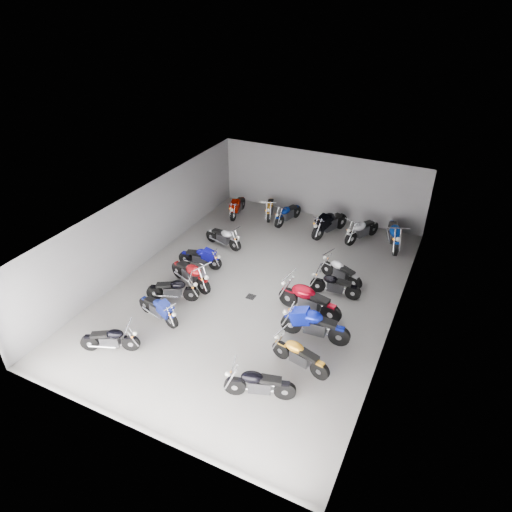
# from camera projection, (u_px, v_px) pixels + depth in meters

# --- Properties ---
(ground) EXTENTS (14.00, 14.00, 0.00)m
(ground) POSITION_uv_depth(u_px,v_px,m) (257.00, 290.00, 17.24)
(ground) COLOR gray
(ground) RESTS_ON ground
(wall_back) EXTENTS (10.00, 0.10, 3.20)m
(wall_back) POSITION_uv_depth(u_px,v_px,m) (320.00, 185.00, 21.77)
(wall_back) COLOR slate
(wall_back) RESTS_ON ground
(wall_left) EXTENTS (0.10, 14.00, 3.20)m
(wall_left) POSITION_uv_depth(u_px,v_px,m) (145.00, 225.00, 18.26)
(wall_left) COLOR slate
(wall_left) RESTS_ON ground
(wall_right) EXTENTS (0.10, 14.00, 3.20)m
(wall_right) POSITION_uv_depth(u_px,v_px,m) (398.00, 289.00, 14.55)
(wall_right) COLOR slate
(wall_right) RESTS_ON ground
(ceiling) EXTENTS (10.00, 14.00, 0.04)m
(ceiling) POSITION_uv_depth(u_px,v_px,m) (257.00, 213.00, 15.56)
(ceiling) COLOR black
(ceiling) RESTS_ON wall_back
(drain_grate) EXTENTS (0.32, 0.32, 0.01)m
(drain_grate) POSITION_uv_depth(u_px,v_px,m) (251.00, 297.00, 16.86)
(drain_grate) COLOR black
(drain_grate) RESTS_ON ground
(motorcycle_left_a) EXTENTS (1.75, 0.90, 0.83)m
(motorcycle_left_a) POSITION_uv_depth(u_px,v_px,m) (110.00, 339.00, 14.24)
(motorcycle_left_a) COLOR black
(motorcycle_left_a) RESTS_ON ground
(motorcycle_left_b) EXTENTS (1.89, 0.60, 0.84)m
(motorcycle_left_b) POSITION_uv_depth(u_px,v_px,m) (158.00, 309.00, 15.52)
(motorcycle_left_b) COLOR black
(motorcycle_left_b) RESTS_ON ground
(motorcycle_left_c) EXTENTS (1.85, 0.84, 0.85)m
(motorcycle_left_c) POSITION_uv_depth(u_px,v_px,m) (173.00, 289.00, 16.46)
(motorcycle_left_c) COLOR black
(motorcycle_left_c) RESTS_ON ground
(motorcycle_left_d) EXTENTS (2.12, 0.84, 0.96)m
(motorcycle_left_d) POSITION_uv_depth(u_px,v_px,m) (191.00, 274.00, 17.22)
(motorcycle_left_d) COLOR black
(motorcycle_left_d) RESTS_ON ground
(motorcycle_left_e) EXTENTS (1.87, 0.44, 0.82)m
(motorcycle_left_e) POSITION_uv_depth(u_px,v_px,m) (200.00, 257.00, 18.38)
(motorcycle_left_e) COLOR black
(motorcycle_left_e) RESTS_ON ground
(motorcycle_left_f) EXTENTS (1.89, 0.53, 0.84)m
(motorcycle_left_f) POSITION_uv_depth(u_px,v_px,m) (224.00, 237.00, 19.78)
(motorcycle_left_f) COLOR black
(motorcycle_left_f) RESTS_ON ground
(motorcycle_right_a) EXTENTS (1.96, 0.79, 0.89)m
(motorcycle_right_a) POSITION_uv_depth(u_px,v_px,m) (259.00, 384.00, 12.63)
(motorcycle_right_a) COLOR black
(motorcycle_right_a) RESTS_ON ground
(motorcycle_right_b) EXTENTS (1.98, 0.59, 0.88)m
(motorcycle_right_b) POSITION_uv_depth(u_px,v_px,m) (300.00, 355.00, 13.59)
(motorcycle_right_b) COLOR black
(motorcycle_right_b) RESTS_ON ground
(motorcycle_right_c) EXTENTS (2.31, 0.49, 1.02)m
(motorcycle_right_c) POSITION_uv_depth(u_px,v_px,m) (314.00, 325.00, 14.66)
(motorcycle_right_c) COLOR black
(motorcycle_right_c) RESTS_ON ground
(motorcycle_right_d) EXTENTS (2.40, 0.58, 1.06)m
(motorcycle_right_d) POSITION_uv_depth(u_px,v_px,m) (309.00, 300.00, 15.74)
(motorcycle_right_d) COLOR black
(motorcycle_right_d) RESTS_ON ground
(motorcycle_right_e) EXTENTS (1.90, 0.41, 0.83)m
(motorcycle_right_e) POSITION_uv_depth(u_px,v_px,m) (335.00, 285.00, 16.72)
(motorcycle_right_e) COLOR black
(motorcycle_right_e) RESTS_ON ground
(motorcycle_right_f) EXTENTS (1.82, 0.79, 0.84)m
(motorcycle_right_f) POSITION_uv_depth(u_px,v_px,m) (341.00, 271.00, 17.48)
(motorcycle_right_f) COLOR black
(motorcycle_right_f) RESTS_ON ground
(motorcycle_back_a) EXTENTS (0.50, 1.96, 0.87)m
(motorcycle_back_a) POSITION_uv_depth(u_px,v_px,m) (237.00, 206.00, 22.39)
(motorcycle_back_a) COLOR black
(motorcycle_back_a) RESTS_ON ground
(motorcycle_back_b) EXTENTS (0.74, 1.85, 0.84)m
(motorcycle_back_b) POSITION_uv_depth(u_px,v_px,m) (270.00, 208.00, 22.29)
(motorcycle_back_b) COLOR black
(motorcycle_back_b) RESTS_ON ground
(motorcycle_back_c) EXTENTS (0.60, 1.97, 0.88)m
(motorcycle_back_c) POSITION_uv_depth(u_px,v_px,m) (288.00, 214.00, 21.69)
(motorcycle_back_c) COLOR black
(motorcycle_back_c) RESTS_ON ground
(motorcycle_back_d) EXTENTS (1.00, 2.22, 1.02)m
(motorcycle_back_d) POSITION_uv_depth(u_px,v_px,m) (329.00, 223.00, 20.67)
(motorcycle_back_d) COLOR black
(motorcycle_back_d) RESTS_ON ground
(motorcycle_back_e) EXTENTS (1.03, 2.00, 0.94)m
(motorcycle_back_e) POSITION_uv_depth(u_px,v_px,m) (362.00, 230.00, 20.22)
(motorcycle_back_e) COLOR black
(motorcycle_back_e) RESTS_ON ground
(motorcycle_back_f) EXTENTS (0.87, 2.31, 1.05)m
(motorcycle_back_f) POSITION_uv_depth(u_px,v_px,m) (394.00, 234.00, 19.77)
(motorcycle_back_f) COLOR black
(motorcycle_back_f) RESTS_ON ground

